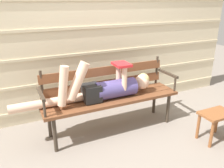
# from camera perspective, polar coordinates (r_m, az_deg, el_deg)

# --- Properties ---
(ground_plane) EXTENTS (12.00, 12.00, 0.00)m
(ground_plane) POSITION_cam_1_polar(r_m,az_deg,el_deg) (2.95, 1.34, -12.52)
(ground_plane) COLOR gray
(house_siding) EXTENTS (4.81, 0.08, 2.48)m
(house_siding) POSITION_cam_1_polar(r_m,az_deg,el_deg) (3.24, -5.04, 13.89)
(house_siding) COLOR beige
(house_siding) RESTS_ON ground
(park_bench) EXTENTS (1.73, 0.43, 0.85)m
(park_bench) POSITION_cam_1_polar(r_m,az_deg,el_deg) (2.90, -0.54, -2.15)
(park_bench) COLOR brown
(park_bench) RESTS_ON ground
(reclining_person) EXTENTS (1.71, 0.26, 0.53)m
(reclining_person) POSITION_cam_1_polar(r_m,az_deg,el_deg) (2.76, -1.98, -0.97)
(reclining_person) COLOR #514784
(footstool) EXTENTS (0.39, 0.25, 0.36)m
(footstool) POSITION_cam_1_polar(r_m,az_deg,el_deg) (2.99, 24.37, -7.86)
(footstool) COLOR brown
(footstool) RESTS_ON ground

